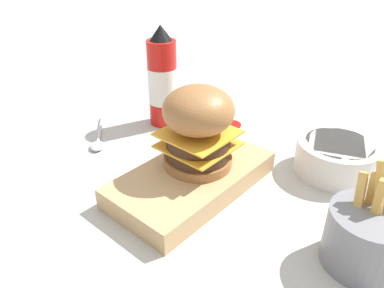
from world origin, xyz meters
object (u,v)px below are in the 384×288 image
Objects in this scene: serving_board at (192,179)px; side_bowl at (336,156)px; fries_basket at (367,237)px; burger at (198,127)px; ketchup_bottle at (163,81)px; spoon at (98,140)px.

serving_board is 0.27m from side_bowl.
side_bowl is at bearing 32.10° from fries_basket.
serving_board is at bearing -167.52° from burger.
serving_board is 1.96× the size of side_bowl.
burger is at bearing 12.48° from serving_board.
ketchup_bottle is 1.53× the size of side_bowl.
fries_basket is 0.22m from side_bowl.
ketchup_bottle is (0.15, 0.22, 0.08)m from serving_board.
fries_basket is at bearing 44.87° from spoon.
spoon is at bearing 96.71° from burger.
fries_basket is at bearing -147.90° from side_bowl.
burger is 0.97× the size of side_bowl.
spoon is (-0.03, 0.53, -0.04)m from fries_basket.
ketchup_bottle is 0.19m from spoon.
burger is at bearing -121.05° from ketchup_bottle.
ketchup_bottle is (0.13, 0.21, -0.01)m from burger.
ketchup_bottle is at bearing 117.92° from spoon.
serving_board is 2.13× the size of spoon.
fries_basket is 1.01× the size of side_bowl.
fries_basket is at bearing -104.00° from ketchup_bottle.
side_bowl is (0.19, -0.17, -0.08)m from burger.
fries_basket is at bearing -89.05° from burger.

